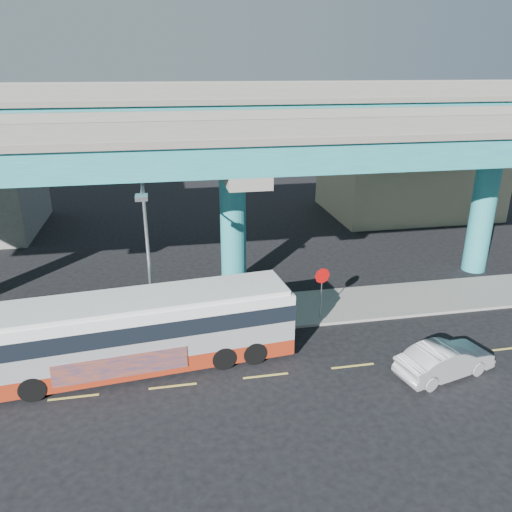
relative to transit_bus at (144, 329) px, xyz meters
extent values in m
plane|color=black|center=(5.07, -1.55, -1.86)|extent=(120.00, 120.00, 0.00)
cube|color=gray|center=(5.07, 3.95, -1.78)|extent=(70.00, 4.00, 0.15)
cube|color=#D8C64C|center=(-2.93, -1.85, -1.85)|extent=(2.00, 0.12, 0.01)
cube|color=#D8C64C|center=(1.07, -1.85, -1.85)|extent=(2.00, 0.12, 0.01)
cube|color=#D8C64C|center=(5.07, -1.85, -1.85)|extent=(2.00, 0.12, 0.01)
cube|color=#D8C64C|center=(9.07, -1.85, -1.85)|extent=(2.00, 0.12, 0.01)
cube|color=#D8C64C|center=(13.07, -1.85, -1.85)|extent=(2.00, 0.12, 0.01)
cube|color=#D8C64C|center=(17.07, -1.85, -1.85)|extent=(2.00, 0.12, 0.01)
cylinder|color=#216E7F|center=(5.07, 7.45, 1.84)|extent=(1.50, 1.50, 7.40)
cube|color=gray|center=(5.07, 7.45, 5.84)|extent=(2.00, 12.00, 0.60)
cube|color=gray|center=(5.07, 10.95, 6.74)|extent=(1.80, 5.00, 1.20)
cylinder|color=#216E7F|center=(21.07, 7.45, 1.84)|extent=(1.50, 1.50, 7.40)
cube|color=gray|center=(21.07, 7.45, 5.84)|extent=(2.00, 12.00, 0.60)
cube|color=gray|center=(21.07, 10.95, 6.74)|extent=(1.80, 5.00, 1.20)
cube|color=#216E7F|center=(5.07, 3.95, 6.84)|extent=(52.00, 5.00, 1.40)
cube|color=gray|center=(5.07, 3.95, 7.69)|extent=(52.00, 5.40, 0.30)
cube|color=gray|center=(5.07, 1.45, 8.24)|extent=(52.00, 0.25, 0.80)
cube|color=gray|center=(5.07, 6.45, 8.24)|extent=(52.00, 0.25, 0.80)
cube|color=#216E7F|center=(5.07, 10.95, 8.04)|extent=(52.00, 5.00, 1.40)
cube|color=gray|center=(5.07, 10.95, 8.89)|extent=(52.00, 5.40, 0.30)
cube|color=gray|center=(5.07, 8.45, 9.44)|extent=(52.00, 0.25, 0.80)
cube|color=gray|center=(5.07, 13.45, 9.44)|extent=(52.00, 0.25, 0.80)
cube|color=tan|center=(23.07, 21.45, 1.64)|extent=(14.00, 10.00, 7.00)
cube|color=black|center=(23.07, 16.35, 3.74)|extent=(12.00, 0.25, 1.20)
cube|color=maroon|center=(-0.02, 0.00, -1.26)|extent=(13.31, 4.10, 0.76)
cube|color=#A6A6AB|center=(-0.02, 0.00, -0.05)|extent=(13.31, 4.10, 1.64)
cube|color=black|center=(-0.02, 0.00, 0.49)|extent=(13.38, 4.15, 0.76)
cube|color=silver|center=(-0.02, 0.00, 1.09)|extent=(13.31, 4.10, 0.44)
cube|color=silver|center=(-0.02, 0.00, 1.42)|extent=(12.89, 3.81, 0.22)
cube|color=black|center=(6.52, 0.67, 0.33)|extent=(0.32, 2.53, 1.31)
cube|color=navy|center=(-0.96, -1.52, -0.85)|extent=(5.44, 0.60, 0.98)
cylinder|color=black|center=(-4.45, -1.71, -1.31)|extent=(1.12, 0.44, 1.09)
cylinder|color=black|center=(-4.71, 0.78, -1.31)|extent=(1.12, 0.44, 1.09)
cylinder|color=black|center=(3.37, -0.92, -1.31)|extent=(1.12, 0.44, 1.09)
cylinder|color=black|center=(3.11, 1.58, -1.31)|extent=(1.12, 0.44, 1.09)
cylinder|color=black|center=(4.78, -0.77, -1.31)|extent=(1.12, 0.44, 1.09)
cylinder|color=black|center=(4.53, 1.73, -1.31)|extent=(1.12, 0.44, 1.09)
imported|color=#A9AAAE|center=(12.70, -3.20, -1.12)|extent=(3.69, 5.22, 1.48)
cylinder|color=gray|center=(0.34, 2.45, 2.17)|extent=(0.16, 0.16, 7.75)
cylinder|color=gray|center=(0.34, 1.41, 5.84)|extent=(0.12, 2.10, 0.12)
cube|color=gray|center=(0.34, 0.36, 5.79)|extent=(0.50, 0.70, 0.18)
cylinder|color=gray|center=(8.96, 2.65, -0.48)|extent=(0.06, 0.06, 2.44)
cylinder|color=#B20A0A|center=(8.96, 2.62, 0.68)|extent=(0.84, 0.17, 0.84)
camera|label=1|loc=(1.19, -19.83, 10.77)|focal=35.00mm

